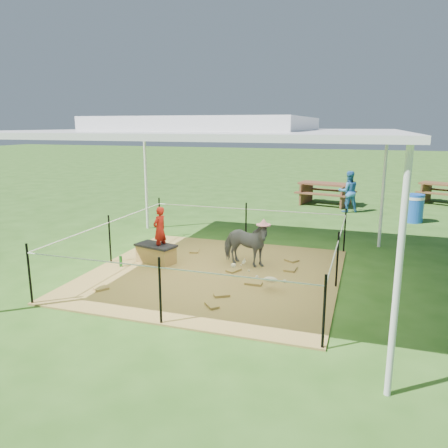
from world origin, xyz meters
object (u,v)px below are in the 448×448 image
(green_bottle, at_px, (121,261))
(pony, at_px, (245,244))
(straw_bale, at_px, (156,254))
(trash_barrel, at_px, (414,208))
(distant_person, at_px, (348,192))
(woman, at_px, (160,225))
(foal, at_px, (271,278))
(picnic_table_far, at_px, (446,194))
(picnic_table_near, at_px, (326,194))

(green_bottle, height_order, pony, pony)
(straw_bale, relative_size, trash_barrel, 0.93)
(pony, xyz_separation_m, distant_person, (1.65, 6.48, 0.19))
(woman, xyz_separation_m, green_bottle, (-0.65, -0.45, -0.69))
(foal, relative_size, picnic_table_far, 0.43)
(picnic_table_near, bearing_deg, distant_person, -42.90)
(green_bottle, xyz_separation_m, picnic_table_near, (3.16, 8.47, 0.25))
(green_bottle, relative_size, foal, 0.28)
(trash_barrel, height_order, picnic_table_near, trash_barrel)
(straw_bale, relative_size, picnic_table_near, 0.41)
(trash_barrel, relative_size, distant_person, 0.61)
(green_bottle, bearing_deg, straw_bale, 39.29)
(pony, bearing_deg, foal, -134.06)
(trash_barrel, bearing_deg, picnic_table_near, 141.78)
(woman, height_order, picnic_table_far, woman)
(straw_bale, height_order, green_bottle, straw_bale)
(pony, bearing_deg, picnic_table_far, -16.39)
(pony, bearing_deg, straw_bale, 114.24)
(green_bottle, height_order, picnic_table_near, picnic_table_near)
(picnic_table_near, height_order, distant_person, distant_person)
(distant_person, bearing_deg, picnic_table_near, -75.08)
(woman, xyz_separation_m, picnic_table_near, (2.51, 8.02, -0.44))
(straw_bale, distance_m, foal, 2.65)
(pony, height_order, trash_barrel, pony)
(green_bottle, relative_size, picnic_table_far, 0.12)
(straw_bale, xyz_separation_m, foal, (2.54, -0.77, 0.04))
(trash_barrel, height_order, picnic_table_far, trash_barrel)
(distant_person, bearing_deg, straw_bale, 43.35)
(foal, height_order, picnic_table_near, picnic_table_near)
(woman, relative_size, picnic_table_far, 0.52)
(foal, relative_size, picnic_table_near, 0.41)
(green_bottle, relative_size, pony, 0.20)
(trash_barrel, bearing_deg, pony, -122.79)
(trash_barrel, xyz_separation_m, picnic_table_near, (-2.71, 2.13, -0.02))
(picnic_table_near, height_order, picnic_table_far, picnic_table_near)
(trash_barrel, bearing_deg, woman, -131.52)
(pony, height_order, distant_person, distant_person)
(picnic_table_far, bearing_deg, foal, -90.17)
(woman, height_order, green_bottle, woman)
(pony, bearing_deg, trash_barrel, -20.74)
(foal, distance_m, trash_barrel, 7.21)
(woman, bearing_deg, distant_person, 168.43)
(foal, height_order, picnic_table_far, picnic_table_far)
(straw_bale, xyz_separation_m, trash_barrel, (5.31, 5.89, 0.21))
(woman, bearing_deg, pony, 117.14)
(straw_bale, distance_m, picnic_table_near, 8.43)
(foal, height_order, distant_person, distant_person)
(foal, bearing_deg, distant_person, 83.58)
(straw_bale, bearing_deg, green_bottle, -140.71)
(straw_bale, bearing_deg, distant_person, 63.51)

